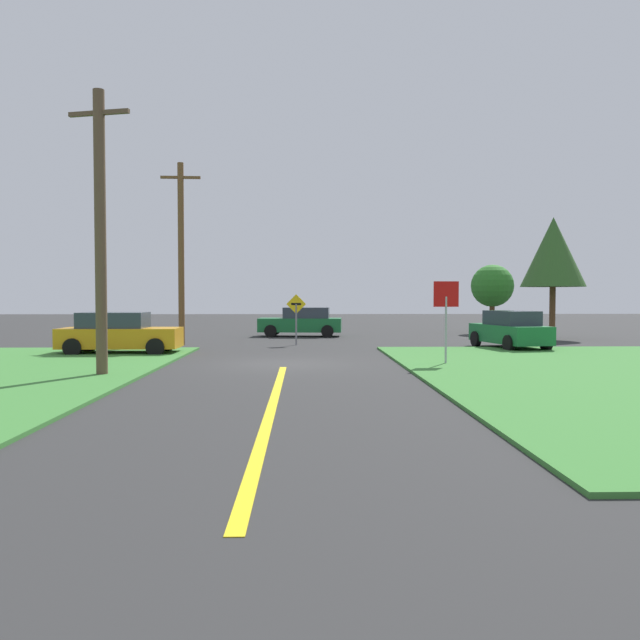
# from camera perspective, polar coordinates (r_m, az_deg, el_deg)

# --- Properties ---
(ground_plane) EXTENTS (120.00, 120.00, 0.00)m
(ground_plane) POSITION_cam_1_polar(r_m,az_deg,el_deg) (20.88, -3.25, -3.99)
(ground_plane) COLOR #2E2E2E
(lane_stripe_center) EXTENTS (0.20, 14.00, 0.01)m
(lane_stripe_center) POSITION_cam_1_polar(r_m,az_deg,el_deg) (12.95, -4.35, -7.72)
(lane_stripe_center) COLOR yellow
(lane_stripe_center) RESTS_ON ground
(stop_sign) EXTENTS (0.82, 0.09, 2.71)m
(stop_sign) POSITION_cam_1_polar(r_m,az_deg,el_deg) (20.69, 11.31, 1.29)
(stop_sign) COLOR #9EA0A8
(stop_sign) RESTS_ON ground
(car_on_crossroad) EXTENTS (2.55, 4.49, 1.62)m
(car_on_crossroad) POSITION_cam_1_polar(r_m,az_deg,el_deg) (28.05, 16.77, -0.87)
(car_on_crossroad) COLOR #196B33
(car_on_crossroad) RESTS_ON ground
(car_approaching_junction) EXTENTS (4.72, 2.30, 1.62)m
(car_approaching_junction) POSITION_cam_1_polar(r_m,az_deg,el_deg) (35.34, -1.65, -0.18)
(car_approaching_junction) COLOR #196B33
(car_approaching_junction) RESTS_ON ground
(parked_car_near_building) EXTENTS (4.50, 1.97, 1.62)m
(parked_car_near_building) POSITION_cam_1_polar(r_m,az_deg,el_deg) (25.45, -17.70, -1.17)
(parked_car_near_building) COLOR orange
(parked_car_near_building) RESTS_ON ground
(utility_pole_near) EXTENTS (1.78, 0.54, 7.87)m
(utility_pole_near) POSITION_cam_1_polar(r_m,az_deg,el_deg) (18.54, -19.22, 7.65)
(utility_pole_near) COLOR brown
(utility_pole_near) RESTS_ON ground
(utility_pole_mid) EXTENTS (1.80, 0.28, 8.32)m
(utility_pole_mid) POSITION_cam_1_polar(r_m,az_deg,el_deg) (29.72, -12.43, 6.07)
(utility_pole_mid) COLOR brown
(utility_pole_mid) RESTS_ON ground
(direction_sign) EXTENTS (0.90, 0.10, 2.34)m
(direction_sign) POSITION_cam_1_polar(r_m,az_deg,el_deg) (28.91, -2.17, 0.59)
(direction_sign) COLOR slate
(direction_sign) RESTS_ON ground
(oak_tree_left) EXTENTS (2.56, 2.56, 4.16)m
(oak_tree_left) POSITION_cam_1_polar(r_m,az_deg,el_deg) (39.72, 15.29, 2.97)
(oak_tree_left) COLOR brown
(oak_tree_left) RESTS_ON ground
(pine_tree_center) EXTENTS (3.30, 3.30, 6.37)m
(pine_tree_center) POSITION_cam_1_polar(r_m,az_deg,el_deg) (35.24, 20.30, 5.75)
(pine_tree_center) COLOR brown
(pine_tree_center) RESTS_ON ground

